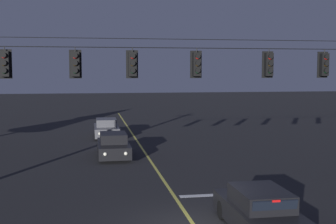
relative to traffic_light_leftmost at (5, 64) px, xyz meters
The scene contains 12 objects.
lane_centre_stripe 10.30m from the traffic_light_leftmost, 42.96° to the left, with size 0.14×60.00×0.01m, color #D1C64C.
stop_bar_paint 9.92m from the traffic_light_leftmost, ahead, with size 3.40×0.36×0.01m, color silver.
signal_span_assembly 6.63m from the traffic_light_leftmost, ahead, with size 20.99×0.32×7.36m.
traffic_light_leftmost is the anchor object (origin of this frame).
traffic_light_left_inner 2.63m from the traffic_light_leftmost, ahead, with size 0.48×0.41×1.22m.
traffic_light_centre 4.85m from the traffic_light_leftmost, ahead, with size 0.48×0.41×1.22m.
traffic_light_right_inner 7.48m from the traffic_light_leftmost, ahead, with size 0.48×0.41×1.22m.
traffic_light_rightmost 10.58m from the traffic_light_leftmost, ahead, with size 0.48×0.41×1.22m.
traffic_light_far_right 13.08m from the traffic_light_leftmost, ahead, with size 0.48×0.41×1.22m.
car_waiting_near_lane 10.75m from the traffic_light_leftmost, 30.37° to the right, with size 1.80×4.33×1.39m.
car_oncoming_lead 10.63m from the traffic_light_leftmost, 62.03° to the left, with size 1.80×4.42×1.39m.
car_oncoming_trailing 17.74m from the traffic_light_leftmost, 75.25° to the left, with size 1.80×4.42×1.39m.
Camera 1 is at (-3.28, -13.56, 5.04)m, focal length 48.45 mm.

